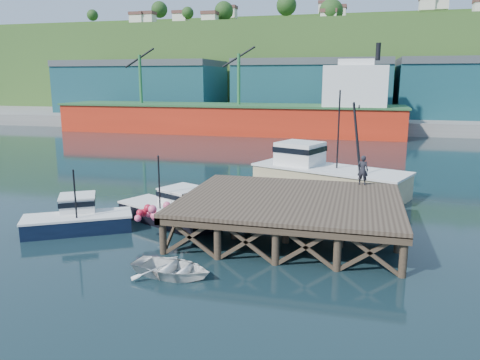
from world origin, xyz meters
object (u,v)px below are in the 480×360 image
(dinghy, at_px, (172,268))
(boat_black, at_px, (172,209))
(trawler, at_px, (326,173))
(dockworker, at_px, (363,170))
(boat_navy, at_px, (78,218))

(dinghy, bearing_deg, boat_black, 30.59)
(boat_black, bearing_deg, trawler, 73.33)
(boat_black, distance_m, dockworker, 12.07)
(boat_black, relative_size, trawler, 0.58)
(dockworker, bearing_deg, boat_black, 31.21)
(boat_black, bearing_deg, dockworker, 43.35)
(trawler, bearing_deg, dockworker, -44.01)
(dockworker, bearing_deg, dinghy, 67.75)
(boat_navy, distance_m, boat_black, 5.52)
(boat_navy, xyz_separation_m, trawler, (13.20, 12.72, 0.86))
(dockworker, bearing_deg, boat_navy, 36.15)
(boat_black, distance_m, trawler, 12.96)
(boat_navy, xyz_separation_m, boat_black, (4.58, 3.08, 0.02))
(boat_navy, bearing_deg, boat_black, 3.37)
(trawler, distance_m, dockworker, 6.65)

